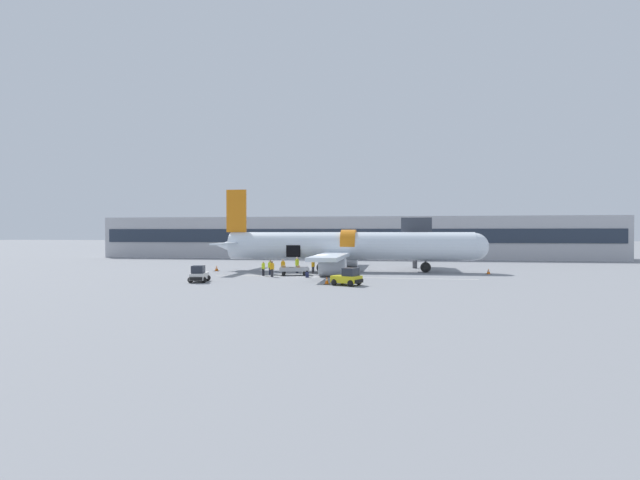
% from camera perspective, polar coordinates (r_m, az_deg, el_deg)
% --- Properties ---
extents(ground_plane, '(500.00, 500.00, 0.00)m').
position_cam_1_polar(ground_plane, '(52.53, -0.56, -4.24)').
color(ground_plane, gray).
extents(apron_marking_line, '(27.62, 1.15, 0.01)m').
position_cam_1_polar(apron_marking_line, '(52.13, 2.38, -4.27)').
color(apron_marking_line, silver).
rests_on(apron_marking_line, ground_plane).
extents(terminal_strip, '(92.08, 13.79, 7.51)m').
position_cam_1_polar(terminal_strip, '(93.85, 3.63, 0.28)').
color(terminal_strip, '#B2B2B7').
rests_on(terminal_strip, ground_plane).
extents(jet_bridge_stub, '(3.64, 10.23, 6.47)m').
position_cam_1_polar(jet_bridge_stub, '(65.21, 10.82, 0.91)').
color(jet_bridge_stub, '#4C4C51').
rests_on(jet_bridge_stub, ground_plane).
extents(airplane, '(32.64, 28.64, 9.97)m').
position_cam_1_polar(airplane, '(59.71, 2.85, -0.83)').
color(airplane, silver).
rests_on(airplane, ground_plane).
extents(baggage_tug_lead, '(2.12, 3.21, 1.57)m').
position_cam_1_polar(baggage_tug_lead, '(48.37, -13.66, -3.90)').
color(baggage_tug_lead, silver).
rests_on(baggage_tug_lead, ground_plane).
extents(baggage_tug_mid, '(2.91, 2.58, 1.55)m').
position_cam_1_polar(baggage_tug_mid, '(44.07, 3.18, -4.35)').
color(baggage_tug_mid, yellow).
rests_on(baggage_tug_mid, ground_plane).
extents(baggage_cart_loading, '(4.24, 2.49, 1.08)m').
position_cam_1_polar(baggage_cart_loading, '(54.50, -2.96, -3.54)').
color(baggage_cart_loading, '#999BA0').
rests_on(baggage_cart_loading, ground_plane).
extents(ground_crew_loader_a, '(0.55, 0.45, 1.59)m').
position_cam_1_polar(ground_crew_loader_a, '(57.54, -4.24, -2.96)').
color(ground_crew_loader_a, '#2D2D33').
rests_on(ground_crew_loader_a, ground_plane).
extents(ground_crew_loader_b, '(0.53, 0.54, 1.68)m').
position_cam_1_polar(ground_crew_loader_b, '(52.57, -5.51, -3.27)').
color(ground_crew_loader_b, '#2D2D33').
rests_on(ground_crew_loader_b, ground_plane).
extents(ground_crew_driver, '(0.47, 0.64, 1.84)m').
position_cam_1_polar(ground_crew_driver, '(57.37, -2.64, -2.84)').
color(ground_crew_driver, '#1E2338').
rests_on(ground_crew_driver, ground_plane).
extents(ground_crew_supervisor, '(0.49, 0.52, 1.57)m').
position_cam_1_polar(ground_crew_supervisor, '(54.20, -6.50, -3.21)').
color(ground_crew_supervisor, black).
rests_on(ground_crew_supervisor, ground_plane).
extents(ground_crew_helper, '(0.52, 0.52, 1.64)m').
position_cam_1_polar(ground_crew_helper, '(55.41, -5.72, -3.08)').
color(ground_crew_helper, '#1E2338').
rests_on(ground_crew_helper, ground_plane).
extents(ground_crew_marshal, '(0.48, 0.56, 1.63)m').
position_cam_1_polar(ground_crew_marshal, '(56.73, -0.79, -2.99)').
color(ground_crew_marshal, '#2D2D33').
rests_on(ground_crew_marshal, ground_plane).
extents(suitcase_on_tarmac_upright, '(0.40, 0.31, 0.71)m').
position_cam_1_polar(suitcase_on_tarmac_upright, '(51.77, -1.48, -3.98)').
color(suitcase_on_tarmac_upright, '#1E2347').
rests_on(suitcase_on_tarmac_upright, ground_plane).
extents(safety_cone_nose, '(0.58, 0.58, 0.60)m').
position_cam_1_polar(safety_cone_nose, '(59.17, 18.69, -3.44)').
color(safety_cone_nose, black).
rests_on(safety_cone_nose, ground_plane).
extents(safety_cone_engine_left, '(0.52, 0.52, 0.73)m').
position_cam_1_polar(safety_cone_engine_left, '(44.91, 0.78, -4.65)').
color(safety_cone_engine_left, black).
rests_on(safety_cone_engine_left, ground_plane).
extents(safety_cone_wingtip, '(0.64, 0.64, 0.68)m').
position_cam_1_polar(safety_cone_wingtip, '(52.69, 3.69, -3.87)').
color(safety_cone_wingtip, black).
rests_on(safety_cone_wingtip, ground_plane).
extents(safety_cone_tail, '(0.62, 0.62, 0.66)m').
position_cam_1_polar(safety_cone_tail, '(61.84, -11.74, -3.20)').
color(safety_cone_tail, black).
rests_on(safety_cone_tail, ground_plane).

